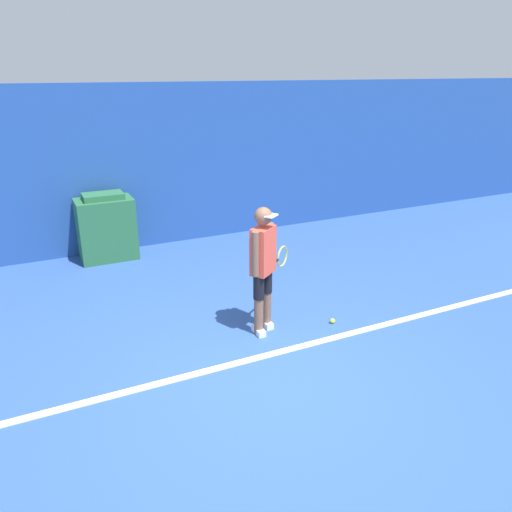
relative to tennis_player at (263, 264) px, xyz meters
The scene contains 6 objects.
ground_plane 1.53m from the tennis_player, 113.49° to the right, with size 24.00×24.00×0.00m, color #2D5193.
back_wall 4.04m from the tennis_player, 96.98° to the left, with size 24.00×0.10×2.98m.
court_baseline 1.19m from the tennis_player, 129.49° to the right, with size 21.60×0.10×0.01m.
tennis_player is the anchor object (origin of this frame).
tennis_ball 1.30m from the tennis_player, 15.14° to the right, with size 0.07×0.07×0.07m.
covered_chair 3.81m from the tennis_player, 110.40° to the left, with size 0.97×0.63×1.19m.
Camera 1 is at (-2.08, -4.03, 3.19)m, focal length 35.00 mm.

